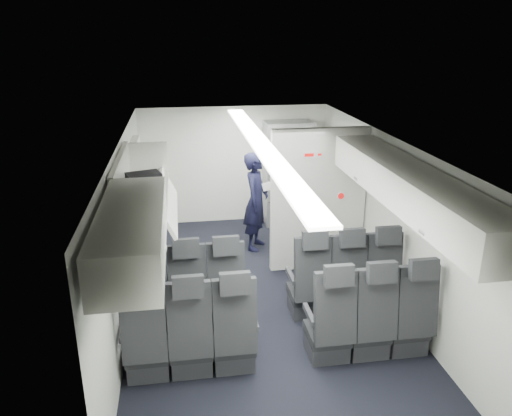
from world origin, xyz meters
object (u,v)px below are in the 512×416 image
object	(u,v)px
galley_unit	(288,173)
flight_attendant	(256,201)
seat_row_front	(268,290)
seat_row_mid	(283,331)
boarding_door	(139,201)
carry_on_bag	(144,183)

from	to	relation	value
galley_unit	flight_attendant	world-z (taller)	galley_unit
seat_row_front	galley_unit	distance (m)	3.43
seat_row_mid	galley_unit	distance (m)	4.30
seat_row_mid	boarding_door	bearing A→B (deg)	118.77
seat_row_mid	boarding_door	size ratio (longest dim) A/B	1.79
galley_unit	boarding_door	xyz separation A→B (m)	(-2.59, -1.17, 0.00)
seat_row_mid	boarding_door	world-z (taller)	boarding_door
seat_row_front	carry_on_bag	distance (m)	1.98
galley_unit	boarding_door	bearing A→B (deg)	-155.72
flight_attendant	seat_row_mid	bearing A→B (deg)	-159.32
seat_row_front	flight_attendant	distance (m)	2.25
galley_unit	flight_attendant	xyz separation A→B (m)	(-0.75, -1.05, -0.14)
seat_row_front	seat_row_mid	world-z (taller)	same
seat_row_front	galley_unit	size ratio (longest dim) A/B	1.75
carry_on_bag	galley_unit	bearing A→B (deg)	34.12
boarding_door	seat_row_mid	bearing A→B (deg)	-61.23
galley_unit	seat_row_front	bearing A→B (deg)	-106.28
seat_row_mid	galley_unit	bearing A→B (deg)	77.12
seat_row_mid	galley_unit	world-z (taller)	galley_unit
seat_row_mid	galley_unit	size ratio (longest dim) A/B	1.75
galley_unit	boarding_door	distance (m)	2.84
seat_row_front	galley_unit	xyz separation A→B (m)	(0.95, 3.25, 0.55)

